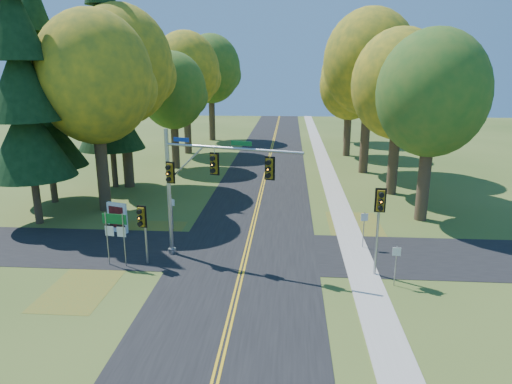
# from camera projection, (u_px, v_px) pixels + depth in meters

# --- Properties ---
(ground) EXTENTS (160.00, 160.00, 0.00)m
(ground) POSITION_uv_depth(u_px,v_px,m) (243.00, 266.00, 24.16)
(ground) COLOR #37501C
(ground) RESTS_ON ground
(road_main) EXTENTS (8.00, 160.00, 0.02)m
(road_main) POSITION_uv_depth(u_px,v_px,m) (243.00, 266.00, 24.16)
(road_main) COLOR black
(road_main) RESTS_ON ground
(road_cross) EXTENTS (60.00, 6.00, 0.02)m
(road_cross) POSITION_uv_depth(u_px,v_px,m) (247.00, 252.00, 26.08)
(road_cross) COLOR black
(road_cross) RESTS_ON ground
(centerline_left) EXTENTS (0.10, 160.00, 0.01)m
(centerline_left) POSITION_uv_depth(u_px,v_px,m) (241.00, 266.00, 24.16)
(centerline_left) COLOR gold
(centerline_left) RESTS_ON road_main
(centerline_right) EXTENTS (0.10, 160.00, 0.01)m
(centerline_right) POSITION_uv_depth(u_px,v_px,m) (245.00, 266.00, 24.14)
(centerline_right) COLOR gold
(centerline_right) RESTS_ON road_main
(sidewalk_east) EXTENTS (1.60, 160.00, 0.06)m
(sidewalk_east) POSITION_uv_depth(u_px,v_px,m) (361.00, 270.00, 23.71)
(sidewalk_east) COLOR #9E998E
(sidewalk_east) RESTS_ON ground
(leaf_patch_w_near) EXTENTS (4.00, 6.00, 0.00)m
(leaf_patch_w_near) POSITION_uv_depth(u_px,v_px,m) (146.00, 236.00, 28.47)
(leaf_patch_w_near) COLOR brown
(leaf_patch_w_near) RESTS_ON ground
(leaf_patch_e) EXTENTS (3.50, 8.00, 0.00)m
(leaf_patch_e) POSITION_uv_depth(u_px,v_px,m) (357.00, 231.00, 29.45)
(leaf_patch_e) COLOR brown
(leaf_patch_e) RESTS_ON ground
(leaf_patch_w_far) EXTENTS (3.00, 5.00, 0.00)m
(leaf_patch_w_far) POSITION_uv_depth(u_px,v_px,m) (81.00, 288.00, 21.80)
(leaf_patch_w_far) COLOR brown
(leaf_patch_w_far) RESTS_ON ground
(tree_w_a) EXTENTS (8.00, 8.00, 14.15)m
(tree_w_a) POSITION_uv_depth(u_px,v_px,m) (96.00, 78.00, 31.51)
(tree_w_a) COLOR #38281C
(tree_w_a) RESTS_ON ground
(tree_e_a) EXTENTS (7.20, 7.20, 12.73)m
(tree_e_a) POSITION_uv_depth(u_px,v_px,m) (433.00, 94.00, 29.55)
(tree_e_a) COLOR #38281C
(tree_e_a) RESTS_ON ground
(tree_w_b) EXTENTS (8.60, 8.60, 15.38)m
(tree_w_b) POSITION_uv_depth(u_px,v_px,m) (122.00, 66.00, 37.97)
(tree_w_b) COLOR #38281C
(tree_w_b) RESTS_ON ground
(tree_e_b) EXTENTS (7.60, 7.60, 13.33)m
(tree_e_b) POSITION_uv_depth(u_px,v_px,m) (400.00, 85.00, 36.05)
(tree_e_b) COLOR #38281C
(tree_e_b) RESTS_ON ground
(tree_w_c) EXTENTS (6.80, 6.80, 11.91)m
(tree_w_c) POSITION_uv_depth(u_px,v_px,m) (174.00, 91.00, 46.32)
(tree_w_c) COLOR #38281C
(tree_w_c) RESTS_ON ground
(tree_e_c) EXTENTS (8.80, 8.80, 15.79)m
(tree_e_c) POSITION_uv_depth(u_px,v_px,m) (370.00, 63.00, 43.48)
(tree_e_c) COLOR #38281C
(tree_e_c) RESTS_ON ground
(tree_w_d) EXTENTS (8.20, 8.20, 14.56)m
(tree_w_d) POSITION_uv_depth(u_px,v_px,m) (186.00, 72.00, 54.27)
(tree_w_d) COLOR #38281C
(tree_w_d) RESTS_ON ground
(tree_e_d) EXTENTS (7.00, 7.00, 12.32)m
(tree_e_d) POSITION_uv_depth(u_px,v_px,m) (350.00, 86.00, 52.99)
(tree_e_d) COLOR #38281C
(tree_e_d) RESTS_ON ground
(tree_w_e) EXTENTS (8.40, 8.40, 14.97)m
(tree_w_e) POSITION_uv_depth(u_px,v_px,m) (211.00, 69.00, 64.61)
(tree_w_e) COLOR #38281C
(tree_w_e) RESTS_ON ground
(tree_e_e) EXTENTS (7.80, 7.80, 13.74)m
(tree_e_e) POSITION_uv_depth(u_px,v_px,m) (350.00, 76.00, 62.96)
(tree_e_e) COLOR #38281C
(tree_e_e) RESTS_ON ground
(pine_a) EXTENTS (5.60, 5.60, 19.48)m
(pine_a) POSITION_uv_depth(u_px,v_px,m) (22.00, 84.00, 28.57)
(pine_a) COLOR #38281C
(pine_a) RESTS_ON ground
(pine_b) EXTENTS (5.60, 5.60, 17.31)m
(pine_b) POSITION_uv_depth(u_px,v_px,m) (43.00, 96.00, 33.76)
(pine_b) COLOR #38281C
(pine_b) RESTS_ON ground
(pine_c) EXTENTS (5.60, 5.60, 20.56)m
(pine_c) POSITION_uv_depth(u_px,v_px,m) (107.00, 74.00, 37.96)
(pine_c) COLOR #38281C
(pine_c) RESTS_ON ground
(traffic_mast) EXTENTS (7.48, 2.52, 7.07)m
(traffic_mast) POSITION_uv_depth(u_px,v_px,m) (199.00, 178.00, 23.99)
(traffic_mast) COLOR #999DA2
(traffic_mast) RESTS_ON ground
(east_signal_pole) EXTENTS (0.54, 0.62, 4.62)m
(east_signal_pole) POSITION_uv_depth(u_px,v_px,m) (380.00, 210.00, 22.07)
(east_signal_pole) COLOR #979B9F
(east_signal_pole) RESTS_ON ground
(ped_signal_pole) EXTENTS (0.51, 0.61, 3.32)m
(ped_signal_pole) POSITION_uv_depth(u_px,v_px,m) (143.00, 221.00, 23.69)
(ped_signal_pole) COLOR gray
(ped_signal_pole) RESTS_ON ground
(route_sign_cluster) EXTENTS (1.36, 0.25, 2.94)m
(route_sign_cluster) POSITION_uv_depth(u_px,v_px,m) (115.00, 229.00, 23.77)
(route_sign_cluster) COLOR gray
(route_sign_cluster) RESTS_ON ground
(info_kiosk) EXTENTS (1.40, 0.62, 1.95)m
(info_kiosk) POSITION_uv_depth(u_px,v_px,m) (117.00, 218.00, 29.00)
(info_kiosk) COLOR white
(info_kiosk) RESTS_ON ground
(reg_sign_e_north) EXTENTS (0.42, 0.10, 2.20)m
(reg_sign_e_north) POSITION_uv_depth(u_px,v_px,m) (364.00, 224.00, 26.25)
(reg_sign_e_north) COLOR gray
(reg_sign_e_north) RESTS_ON ground
(reg_sign_e_south) EXTENTS (0.39, 0.07, 2.04)m
(reg_sign_e_south) POSITION_uv_depth(u_px,v_px,m) (396.00, 259.00, 21.67)
(reg_sign_e_south) COLOR gray
(reg_sign_e_south) RESTS_ON ground
(reg_sign_w) EXTENTS (0.38, 0.19, 2.09)m
(reg_sign_w) POSITION_uv_depth(u_px,v_px,m) (172.00, 208.00, 29.46)
(reg_sign_w) COLOR gray
(reg_sign_w) RESTS_ON ground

